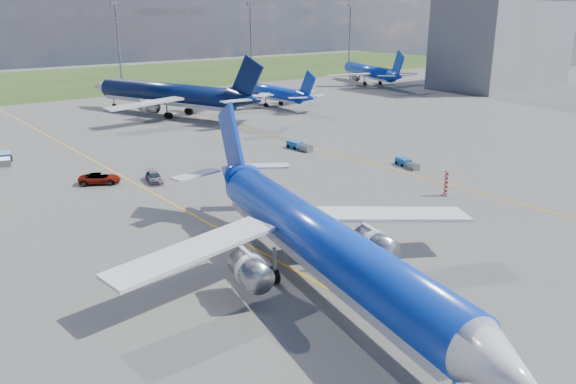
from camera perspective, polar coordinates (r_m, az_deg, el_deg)
ground at (r=43.90m, az=3.61°, el=-9.52°), size 400.00×400.00×0.00m
taxiway_lines at (r=65.57m, az=-12.64°, el=-0.52°), size 60.25×160.00×0.02m
floodlight_masts at (r=143.68m, az=-24.40°, el=13.25°), size 202.20×0.50×22.70m
terminal_building at (r=171.31m, az=21.00°, el=14.31°), size 42.00×22.00×26.00m
warning_post at (r=66.62m, az=15.79°, el=0.88°), size 0.50×0.50×3.00m
bg_jet_n at (r=118.92m, az=-12.15°, el=7.66°), size 49.91×56.86×12.46m
bg_jet_ne at (r=129.44m, az=-2.06°, el=8.84°), size 25.71×33.43×8.64m
bg_jet_ene at (r=169.67m, az=8.18°, el=10.81°), size 42.07×47.58×10.35m
main_airliner at (r=43.30m, az=3.37°, el=-9.92°), size 41.67×49.54×11.38m
service_car_b at (r=72.56m, az=-18.58°, el=1.31°), size 5.43×4.38×1.37m
service_car_c at (r=71.57m, az=-13.45°, el=1.48°), size 2.75×4.54×1.23m
baggage_tug_w at (r=78.35m, az=11.96°, el=2.87°), size 2.35×4.52×0.98m
baggage_tug_c at (r=88.28m, az=-26.80°, el=3.06°), size 2.54×5.52×1.20m
baggage_tug_e at (r=86.52m, az=1.10°, el=4.70°), size 1.43×4.93×1.10m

